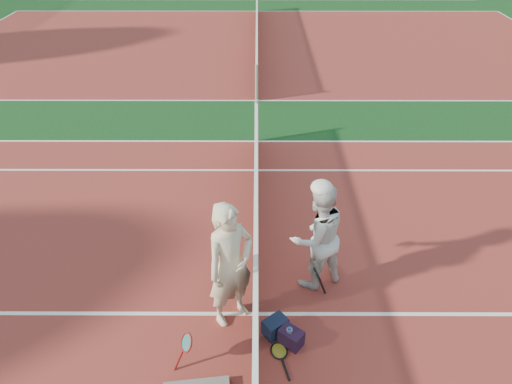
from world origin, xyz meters
TOP-DOWN VIEW (x-y plane):
  - ground at (0.00, 0.00)m, footprint 130.00×130.00m
  - court_main at (0.00, 0.00)m, footprint 23.77×10.97m
  - court_far_a at (0.00, 13.50)m, footprint 23.77×10.97m
  - net_main at (0.00, 0.00)m, footprint 0.10×10.98m
  - net_far_a at (0.00, 13.50)m, footprint 0.10×10.98m
  - player_a at (-0.35, -0.02)m, footprint 0.88×0.85m
  - player_b at (0.93, 0.71)m, footprint 1.13×1.05m
  - racket_red at (-0.91, -0.84)m, footprint 0.40×0.39m
  - racket_black_held at (0.94, 0.38)m, footprint 0.31×0.33m
  - racket_spare at (0.33, -0.66)m, footprint 0.42×0.65m
  - sports_bag_navy at (0.28, -0.34)m, footprint 0.41×0.39m
  - sports_bag_purple at (0.50, -0.53)m, footprint 0.39×0.38m
  - water_bottle at (0.47, -0.52)m, footprint 0.09×0.09m

SIDE VIEW (x-z plane):
  - ground at x=0.00m, z-range 0.00..0.00m
  - court_main at x=0.00m, z-range 0.00..0.01m
  - court_far_a at x=0.00m, z-range 0.00..0.01m
  - racket_spare at x=0.33m, z-range 0.00..0.03m
  - sports_bag_purple at x=0.50m, z-range 0.00..0.26m
  - sports_bag_navy at x=0.28m, z-range 0.00..0.27m
  - water_bottle at x=0.47m, z-range 0.00..0.30m
  - racket_red at x=-0.91m, z-range 0.00..0.55m
  - racket_black_held at x=0.94m, z-range 0.00..0.57m
  - net_main at x=0.00m, z-range 0.00..1.02m
  - net_far_a at x=0.00m, z-range 0.00..1.02m
  - player_b at x=0.93m, z-range 0.00..1.88m
  - player_a at x=-0.35m, z-range 0.00..2.04m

